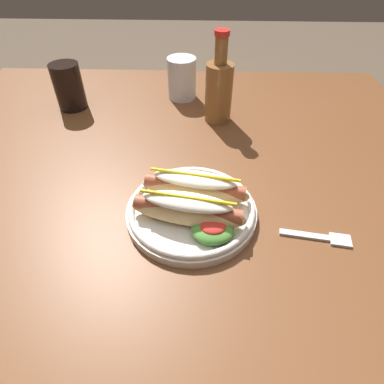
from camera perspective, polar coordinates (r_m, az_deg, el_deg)
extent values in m
plane|color=brown|center=(1.32, -2.11, -20.29)|extent=(8.00, 8.00, 0.00)
cube|color=brown|center=(0.76, -3.47, 5.60)|extent=(1.26, 0.97, 0.04)
cylinder|color=brown|center=(1.43, -23.46, 3.25)|extent=(0.06, 0.06, 0.70)
cylinder|color=brown|center=(1.38, 21.54, 2.29)|extent=(0.06, 0.06, 0.70)
cylinder|color=silver|center=(0.60, -0.10, -3.50)|extent=(0.24, 0.24, 0.02)
torus|color=silver|center=(0.59, -0.11, -2.69)|extent=(0.23, 0.23, 0.01)
ellipsoid|color=tan|center=(0.56, -0.76, -3.66)|extent=(0.21, 0.08, 0.04)
cylinder|color=#9E4C33|center=(0.55, -0.77, -3.10)|extent=(0.19, 0.06, 0.03)
ellipsoid|color=silver|center=(0.54, -0.78, -1.74)|extent=(0.16, 0.07, 0.02)
cylinder|color=yellow|center=(0.53, -0.79, -0.96)|extent=(0.16, 0.03, 0.01)
ellipsoid|color=tan|center=(0.60, 0.50, 0.38)|extent=(0.21, 0.08, 0.04)
cylinder|color=#9E4C33|center=(0.59, 0.50, 0.94)|extent=(0.19, 0.06, 0.03)
ellipsoid|color=silver|center=(0.58, 0.51, 2.29)|extent=(0.16, 0.07, 0.02)
cylinder|color=yellow|center=(0.57, 0.52, 3.05)|extent=(0.16, 0.03, 0.01)
ellipsoid|color=#4C8C38|center=(0.54, 3.68, -6.78)|extent=(0.07, 0.06, 0.02)
ellipsoid|color=red|center=(0.53, 3.72, -6.07)|extent=(0.04, 0.04, 0.01)
cube|color=silver|center=(0.60, 19.21, -7.20)|extent=(0.09, 0.02, 0.00)
cube|color=silver|center=(0.61, 24.71, -7.73)|extent=(0.04, 0.03, 0.00)
cylinder|color=black|center=(0.97, -20.93, 16.99)|extent=(0.08, 0.08, 0.12)
cylinder|color=silver|center=(0.97, -1.81, 19.41)|extent=(0.08, 0.08, 0.11)
cylinder|color=brown|center=(0.85, 4.73, 16.97)|extent=(0.07, 0.07, 0.15)
cylinder|color=brown|center=(0.81, 5.18, 23.66)|extent=(0.03, 0.03, 0.06)
cylinder|color=red|center=(0.80, 5.36, 26.23)|extent=(0.04, 0.04, 0.01)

